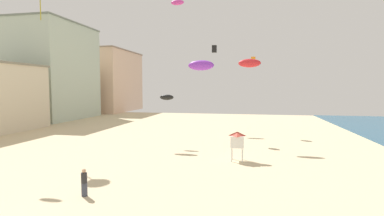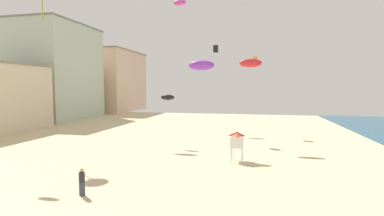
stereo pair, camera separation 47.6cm
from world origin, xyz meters
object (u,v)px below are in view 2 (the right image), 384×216
(kite_purple_parafoil, at_px, (201,65))
(kite_red_parafoil_2, at_px, (251,63))
(kite_black_box, at_px, (216,49))
(kite_flyer, at_px, (82,180))
(kite_black_parafoil, at_px, (168,97))
(lifeguard_stand, at_px, (237,140))
(kite_orange_box, at_px, (255,60))
(kite_magenta_parafoil, at_px, (180,3))

(kite_purple_parafoil, distance_m, kite_red_parafoil_2, 5.93)
(kite_black_box, bearing_deg, kite_red_parafoil_2, -43.04)
(kite_flyer, bearing_deg, kite_black_parafoil, -154.64)
(lifeguard_stand, height_order, kite_black_parafoil, kite_black_parafoil)
(kite_orange_box, relative_size, kite_red_parafoil_2, 0.39)
(kite_flyer, relative_size, lifeguard_stand, 0.64)
(kite_red_parafoil_2, bearing_deg, kite_black_box, 136.96)
(lifeguard_stand, distance_m, kite_black_box, 14.62)
(kite_purple_parafoil, distance_m, kite_black_parafoil, 5.75)
(kite_orange_box, xyz_separation_m, kite_black_parafoil, (-9.35, -10.25, -4.82))
(kite_black_box, bearing_deg, kite_flyer, -103.75)
(kite_flyer, height_order, kite_black_parafoil, kite_black_parafoil)
(lifeguard_stand, xyz_separation_m, kite_purple_parafoil, (-3.72, 3.16, 6.67))
(kite_purple_parafoil, height_order, kite_orange_box, kite_orange_box)
(kite_flyer, distance_m, kite_purple_parafoil, 15.80)
(kite_flyer, bearing_deg, kite_orange_box, -173.86)
(kite_flyer, bearing_deg, kite_red_parafoil_2, 177.92)
(kite_magenta_parafoil, relative_size, kite_orange_box, 2.35)
(kite_red_parafoil_2, relative_size, kite_black_parafoil, 1.54)
(kite_black_box, bearing_deg, kite_orange_box, 45.42)
(kite_flyer, xyz_separation_m, kite_orange_box, (9.84, 25.53, 9.17))
(kite_black_box, height_order, kite_black_parafoil, kite_black_box)
(kite_purple_parafoil, relative_size, kite_orange_box, 2.80)
(kite_purple_parafoil, relative_size, kite_red_parafoil_2, 1.08)
(kite_black_box, xyz_separation_m, kite_purple_parafoil, (-0.37, -7.64, -2.59))
(kite_black_parafoil, bearing_deg, lifeguard_stand, -34.34)
(kite_magenta_parafoil, xyz_separation_m, kite_red_parafoil_2, (11.56, -14.19, -11.12))
(kite_black_box, bearing_deg, lifeguard_stand, -72.79)
(kite_orange_box, xyz_separation_m, kite_red_parafoil_2, (-0.49, -8.86, -1.13))
(kite_flyer, height_order, kite_red_parafoil_2, kite_red_parafoil_2)
(kite_magenta_parafoil, bearing_deg, kite_purple_parafoil, -68.84)
(kite_flyer, relative_size, kite_black_parafoil, 1.06)
(kite_flyer, distance_m, kite_magenta_parafoil, 36.39)
(kite_black_box, xyz_separation_m, kite_black_parafoil, (-4.56, -5.40, -5.83))
(kite_orange_box, distance_m, kite_black_parafoil, 14.68)
(kite_orange_box, height_order, kite_red_parafoil_2, kite_orange_box)
(kite_purple_parafoil, xyz_separation_m, kite_orange_box, (5.16, 12.49, 1.57))
(lifeguard_stand, relative_size, kite_red_parafoil_2, 1.07)
(kite_flyer, relative_size, kite_magenta_parafoil, 0.76)
(kite_purple_parafoil, bearing_deg, kite_red_parafoil_2, 37.87)
(kite_orange_box, bearing_deg, kite_black_box, -134.58)
(kite_black_box, distance_m, kite_red_parafoil_2, 6.26)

